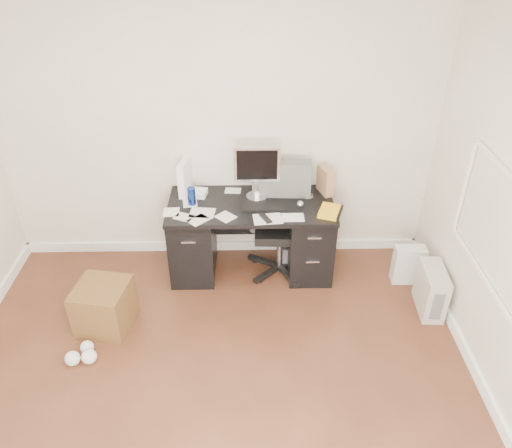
{
  "coord_description": "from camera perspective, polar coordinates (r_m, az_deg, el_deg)",
  "views": [
    {
      "loc": [
        0.27,
        -2.21,
        3.06
      ],
      "look_at": [
        0.34,
        1.2,
        0.83
      ],
      "focal_mm": 35.0,
      "sensor_mm": 36.0,
      "label": 1
    }
  ],
  "objects": [
    {
      "name": "ground",
      "position": [
        3.78,
        -5.1,
        -20.92
      ],
      "size": [
        4.0,
        4.0,
        0.0
      ],
      "primitive_type": "plane",
      "color": "#482817",
      "rests_on": "ground"
    },
    {
      "name": "room_shell",
      "position": [
        2.65,
        -6.11,
        1.09
      ],
      "size": [
        4.02,
        4.02,
        2.71
      ],
      "color": "beige",
      "rests_on": "ground"
    },
    {
      "name": "desk",
      "position": [
        4.69,
        -0.55,
        -1.33
      ],
      "size": [
        1.5,
        0.7,
        0.75
      ],
      "color": "black",
      "rests_on": "ground"
    },
    {
      "name": "loose_papers",
      "position": [
        4.46,
        -3.14,
        1.98
      ],
      "size": [
        1.1,
        0.6,
        0.0
      ],
      "primitive_type": null,
      "color": "white",
      "rests_on": "desk"
    },
    {
      "name": "lcd_monitor",
      "position": [
        4.47,
        0.11,
        5.91
      ],
      "size": [
        0.41,
        0.24,
        0.52
      ],
      "primitive_type": null,
      "rotation": [
        0.0,
        0.0,
        0.01
      ],
      "color": "silver",
      "rests_on": "desk"
    },
    {
      "name": "keyboard",
      "position": [
        4.43,
        0.88,
        1.97
      ],
      "size": [
        0.39,
        0.14,
        0.02
      ],
      "primitive_type": "cube",
      "rotation": [
        0.0,
        0.0,
        0.02
      ],
      "color": "black",
      "rests_on": "desk"
    },
    {
      "name": "computer_mouse",
      "position": [
        4.45,
        5.08,
        2.28
      ],
      "size": [
        0.08,
        0.08,
        0.06
      ],
      "primitive_type": "sphere",
      "rotation": [
        0.0,
        0.0,
        0.38
      ],
      "color": "silver",
      "rests_on": "desk"
    },
    {
      "name": "travel_mug",
      "position": [
        4.49,
        -7.37,
        3.17
      ],
      "size": [
        0.09,
        0.09,
        0.16
      ],
      "primitive_type": "cylinder",
      "rotation": [
        0.0,
        0.0,
        0.38
      ],
      "color": "navy",
      "rests_on": "desk"
    },
    {
      "name": "white_binder",
      "position": [
        4.65,
        -8.11,
        5.34
      ],
      "size": [
        0.18,
        0.3,
        0.32
      ],
      "primitive_type": "cube",
      "rotation": [
        0.0,
        0.0,
        -0.18
      ],
      "color": "white",
      "rests_on": "desk"
    },
    {
      "name": "magazine_file",
      "position": [
        4.66,
        7.94,
        4.94
      ],
      "size": [
        0.17,
        0.24,
        0.25
      ],
      "primitive_type": "cube",
      "rotation": [
        0.0,
        0.0,
        0.3
      ],
      "color": "#A3764F",
      "rests_on": "desk"
    },
    {
      "name": "pen_cup",
      "position": [
        4.63,
        4.93,
        5.11
      ],
      "size": [
        0.12,
        0.12,
        0.27
      ],
      "primitive_type": null,
      "rotation": [
        0.0,
        0.0,
        0.09
      ],
      "color": "#573218",
      "rests_on": "desk"
    },
    {
      "name": "yellow_book",
      "position": [
        4.4,
        8.48,
        1.43
      ],
      "size": [
        0.25,
        0.28,
        0.04
      ],
      "primitive_type": "cube",
      "rotation": [
        0.0,
        0.0,
        -0.35
      ],
      "color": "yellow",
      "rests_on": "desk"
    },
    {
      "name": "paper_remote",
      "position": [
        4.28,
        1.35,
        0.69
      ],
      "size": [
        0.26,
        0.22,
        0.02
      ],
      "primitive_type": null,
      "rotation": [
        0.0,
        0.0,
        0.09
      ],
      "color": "white",
      "rests_on": "desk"
    },
    {
      "name": "office_chair",
      "position": [
        4.61,
        2.84,
        0.11
      ],
      "size": [
        0.64,
        0.64,
        1.09
      ],
      "primitive_type": null,
      "rotation": [
        0.0,
        0.0,
        -0.04
      ],
      "color": "#4D504D",
      "rests_on": "ground"
    },
    {
      "name": "pc_tower",
      "position": [
        4.62,
        19.39,
        -7.14
      ],
      "size": [
        0.21,
        0.43,
        0.42
      ],
      "primitive_type": "cube",
      "rotation": [
        0.0,
        0.0,
        -0.07
      ],
      "color": "beige",
      "rests_on": "ground"
    },
    {
      "name": "shopping_bag",
      "position": [
        4.89,
        17.0,
        -4.45
      ],
      "size": [
        0.29,
        0.21,
        0.38
      ],
      "primitive_type": "cube",
      "rotation": [
        0.0,
        0.0,
        -0.03
      ],
      "color": "silver",
      "rests_on": "ground"
    },
    {
      "name": "wicker_basket",
      "position": [
        4.4,
        -16.97,
        -9.0
      ],
      "size": [
        0.48,
        0.48,
        0.42
      ],
      "primitive_type": "cube",
      "rotation": [
        0.0,
        0.0,
        -0.18
      ],
      "color": "#533919",
      "rests_on": "ground"
    },
    {
      "name": "desk_printer",
      "position": [
        5.0,
        4.73,
        -3.07
      ],
      "size": [
        0.41,
        0.35,
        0.22
      ],
      "primitive_type": "cube",
      "rotation": [
        0.0,
        0.0,
        -0.1
      ],
      "color": "slate",
      "rests_on": "ground"
    }
  ]
}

